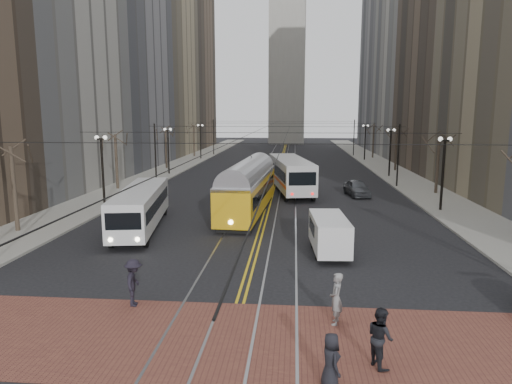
% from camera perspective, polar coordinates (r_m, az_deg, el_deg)
% --- Properties ---
extents(ground, '(260.00, 260.00, 0.00)m').
position_cam_1_polar(ground, '(19.97, -1.70, -12.67)').
color(ground, black).
rests_on(ground, ground).
extents(sidewalk_left, '(5.00, 140.00, 0.15)m').
position_cam_1_polar(sidewalk_left, '(66.05, -10.28, 3.03)').
color(sidewalk_left, gray).
rests_on(sidewalk_left, ground).
extents(sidewalk_right, '(5.00, 140.00, 0.15)m').
position_cam_1_polar(sidewalk_right, '(65.08, 16.19, 2.70)').
color(sidewalk_right, gray).
rests_on(sidewalk_right, ground).
extents(crosswalk_band, '(25.00, 6.00, 0.01)m').
position_cam_1_polar(crosswalk_band, '(16.37, -3.35, -17.96)').
color(crosswalk_band, brown).
rests_on(crosswalk_band, ground).
extents(streetcar_rails, '(4.80, 130.00, 0.02)m').
position_cam_1_polar(streetcar_rails, '(63.84, 2.86, 2.88)').
color(streetcar_rails, gray).
rests_on(streetcar_rails, ground).
extents(centre_lines, '(0.42, 130.00, 0.01)m').
position_cam_1_polar(centre_lines, '(63.84, 2.86, 2.88)').
color(centre_lines, gold).
rests_on(centre_lines, ground).
extents(building_left_mid, '(16.00, 20.00, 34.00)m').
position_cam_1_polar(building_left_mid, '(70.65, -19.12, 16.85)').
color(building_left_mid, slate).
rests_on(building_left_mid, ground).
extents(building_left_midfar, '(20.00, 20.00, 52.00)m').
position_cam_1_polar(building_left_midfar, '(91.27, -15.30, 21.03)').
color(building_left_midfar, gray).
rests_on(building_left_midfar, ground).
extents(building_left_far, '(16.00, 20.00, 40.00)m').
position_cam_1_polar(building_left_far, '(108.65, -10.38, 16.13)').
color(building_left_far, brown).
rests_on(building_left_far, ground).
extents(building_right_mid, '(16.00, 20.00, 34.00)m').
position_cam_1_polar(building_right_mid, '(69.10, 25.66, 16.62)').
color(building_right_mid, brown).
rests_on(building_right_mid, ground).
extents(building_right_midfar, '(20.00, 20.00, 52.00)m').
position_cam_1_polar(building_right_midfar, '(89.98, 22.61, 20.82)').
color(building_right_midfar, '#9B9992').
rests_on(building_right_midfar, ground).
extents(building_right_far, '(16.00, 20.00, 40.00)m').
position_cam_1_polar(building_right_far, '(107.65, 18.01, 15.88)').
color(building_right_far, slate).
rests_on(building_right_far, ground).
extents(lamp_posts, '(27.60, 57.20, 5.60)m').
position_cam_1_polar(lamp_posts, '(47.39, 2.21, 3.90)').
color(lamp_posts, black).
rests_on(lamp_posts, ground).
extents(street_trees, '(31.68, 53.28, 5.60)m').
position_cam_1_polar(street_trees, '(53.85, 2.53, 4.60)').
color(street_trees, '#382D23').
rests_on(street_trees, ground).
extents(trolley_wires, '(25.96, 120.00, 6.60)m').
position_cam_1_polar(trolley_wires, '(53.36, 2.52, 5.60)').
color(trolley_wires, black).
rests_on(trolley_wires, ground).
extents(transit_bus, '(3.94, 11.15, 2.73)m').
position_cam_1_polar(transit_bus, '(31.27, -14.17, -2.09)').
color(transit_bus, silver).
rests_on(transit_bus, ground).
extents(streetcar, '(3.39, 13.80, 3.22)m').
position_cam_1_polar(streetcar, '(35.17, -0.97, -0.09)').
color(streetcar, gold).
rests_on(streetcar, ground).
extents(rear_bus, '(4.80, 12.86, 3.28)m').
position_cam_1_polar(rear_bus, '(44.97, 4.35, 2.08)').
color(rear_bus, silver).
rests_on(rear_bus, ground).
extents(cargo_van, '(2.09, 4.76, 2.06)m').
position_cam_1_polar(cargo_van, '(25.43, 9.13, -5.39)').
color(cargo_van, silver).
rests_on(cargo_van, ground).
extents(sedan_grey, '(2.40, 4.63, 1.51)m').
position_cam_1_polar(sedan_grey, '(43.85, 12.50, 0.50)').
color(sedan_grey, '#43464B').
rests_on(sedan_grey, ground).
extents(pedestrian_a, '(0.75, 0.92, 1.62)m').
position_cam_1_polar(pedestrian_a, '(13.70, 9.33, -20.12)').
color(pedestrian_a, black).
rests_on(pedestrian_a, crosswalk_band).
extents(pedestrian_b, '(0.57, 0.77, 1.94)m').
position_cam_1_polar(pedestrian_b, '(17.27, 9.99, -12.99)').
color(pedestrian_b, gray).
rests_on(pedestrian_b, crosswalk_band).
extents(pedestrian_c, '(0.99, 1.11, 1.86)m').
position_cam_1_polar(pedestrian_c, '(14.97, 15.28, -17.08)').
color(pedestrian_c, black).
rests_on(pedestrian_c, crosswalk_band).
extents(pedestrian_d, '(0.90, 1.34, 1.92)m').
position_cam_1_polar(pedestrian_d, '(19.18, -15.04, -10.86)').
color(pedestrian_d, black).
rests_on(pedestrian_d, crosswalk_band).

